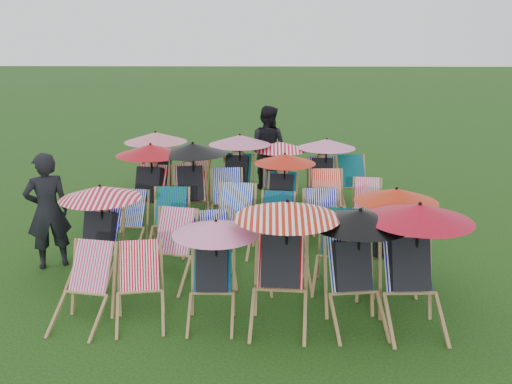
{
  "coord_description": "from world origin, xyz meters",
  "views": [
    {
      "loc": [
        0.27,
        -8.28,
        3.31
      ],
      "look_at": [
        0.06,
        0.28,
        0.9
      ],
      "focal_mm": 40.0,
      "sensor_mm": 36.0,
      "label": 1
    }
  ],
  "objects_px": {
    "deckchair_0": "(82,288)",
    "deckchair_5": "(414,264)",
    "deckchair_29": "(356,183)",
    "person_left": "(48,211)",
    "person_rear": "(267,147)"
  },
  "relations": [
    {
      "from": "person_left",
      "to": "person_rear",
      "type": "xyz_separation_m",
      "value": [
        3.11,
        4.45,
        0.05
      ]
    },
    {
      "from": "person_left",
      "to": "deckchair_29",
      "type": "bearing_deg",
      "value": -176.31
    },
    {
      "from": "deckchair_29",
      "to": "person_left",
      "type": "relative_size",
      "value": 0.58
    },
    {
      "from": "person_left",
      "to": "person_rear",
      "type": "relative_size",
      "value": 0.94
    },
    {
      "from": "deckchair_0",
      "to": "person_left",
      "type": "xyz_separation_m",
      "value": [
        -1.01,
        1.69,
        0.4
      ]
    },
    {
      "from": "deckchair_29",
      "to": "person_rear",
      "type": "xyz_separation_m",
      "value": [
        -1.72,
        1.44,
        0.42
      ]
    },
    {
      "from": "deckchair_0",
      "to": "person_left",
      "type": "distance_m",
      "value": 2.01
    },
    {
      "from": "deckchair_29",
      "to": "person_left",
      "type": "height_order",
      "value": "person_left"
    },
    {
      "from": "person_left",
      "to": "deckchair_0",
      "type": "bearing_deg",
      "value": 92.6
    },
    {
      "from": "deckchair_0",
      "to": "deckchair_5",
      "type": "distance_m",
      "value": 3.83
    },
    {
      "from": "deckchair_0",
      "to": "deckchair_5",
      "type": "height_order",
      "value": "deckchair_5"
    },
    {
      "from": "deckchair_5",
      "to": "deckchair_29",
      "type": "xyz_separation_m",
      "value": [
        0.01,
        4.64,
        -0.28
      ]
    },
    {
      "from": "deckchair_29",
      "to": "person_left",
      "type": "bearing_deg",
      "value": -157.88
    },
    {
      "from": "deckchair_0",
      "to": "deckchair_5",
      "type": "relative_size",
      "value": 0.64
    },
    {
      "from": "deckchair_0",
      "to": "person_rear",
      "type": "xyz_separation_m",
      "value": [
        2.1,
        6.14,
        0.45
      ]
    }
  ]
}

